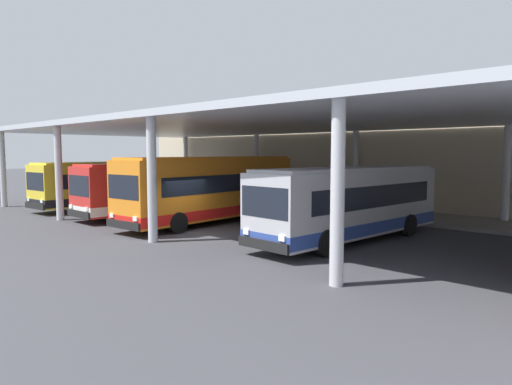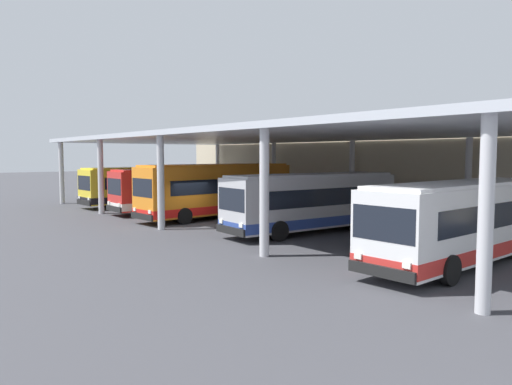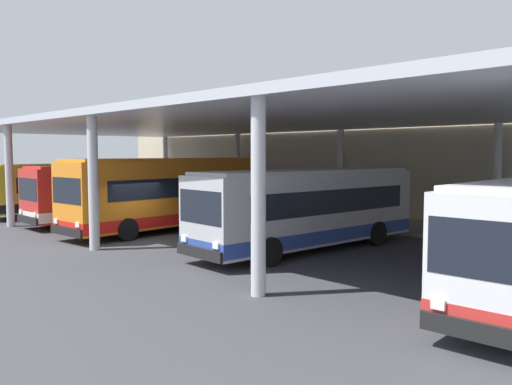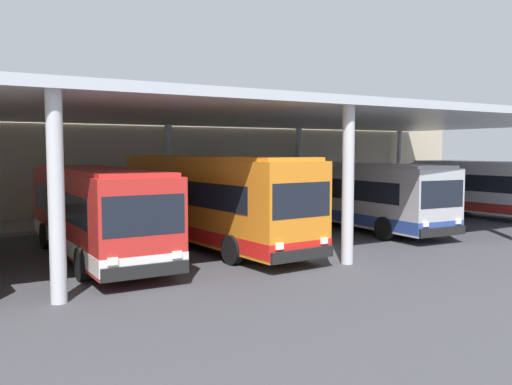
# 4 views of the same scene
# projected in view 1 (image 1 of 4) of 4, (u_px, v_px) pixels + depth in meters

# --- Properties ---
(ground_plane) EXTENTS (200.00, 200.00, 0.00)m
(ground_plane) POSITION_uv_depth(u_px,v_px,m) (199.00, 234.00, 21.25)
(ground_plane) COLOR #3D3D42
(platform_kerb) EXTENTS (42.00, 4.50, 0.18)m
(platform_kerb) POSITION_uv_depth(u_px,v_px,m) (340.00, 210.00, 29.69)
(platform_kerb) COLOR gray
(platform_kerb) RESTS_ON ground
(station_building_facade) EXTENTS (48.00, 1.60, 7.25)m
(station_building_facade) POSITION_uv_depth(u_px,v_px,m) (367.00, 155.00, 31.72)
(station_building_facade) COLOR #C1B293
(station_building_facade) RESTS_ON ground
(canopy_shelter) EXTENTS (40.00, 17.00, 5.55)m
(canopy_shelter) POSITION_uv_depth(u_px,v_px,m) (277.00, 125.00, 24.75)
(canopy_shelter) COLOR silver
(canopy_shelter) RESTS_ON ground
(bus_nearest_bay) EXTENTS (3.16, 10.66, 3.17)m
(bus_nearest_bay) POSITION_uv_depth(u_px,v_px,m) (111.00, 184.00, 31.78)
(bus_nearest_bay) COLOR yellow
(bus_nearest_bay) RESTS_ON ground
(bus_second_bay) EXTENTS (2.73, 10.53, 3.17)m
(bus_second_bay) POSITION_uv_depth(u_px,v_px,m) (161.00, 188.00, 27.90)
(bus_second_bay) COLOR red
(bus_second_bay) RESTS_ON ground
(bus_middle_bay) EXTENTS (3.34, 11.48, 3.57)m
(bus_middle_bay) POSITION_uv_depth(u_px,v_px,m) (212.00, 189.00, 24.83)
(bus_middle_bay) COLOR orange
(bus_middle_bay) RESTS_ON ground
(bus_far_bay) EXTENTS (3.07, 10.64, 3.17)m
(bus_far_bay) POSITION_uv_depth(u_px,v_px,m) (350.00, 203.00, 19.63)
(bus_far_bay) COLOR #B7B7BC
(bus_far_bay) RESTS_ON ground
(bench_waiting) EXTENTS (1.80, 0.45, 0.92)m
(bench_waiting) POSITION_uv_depth(u_px,v_px,m) (228.00, 191.00, 37.18)
(bench_waiting) COLOR brown
(bench_waiting) RESTS_ON platform_kerb
(trash_bin) EXTENTS (0.52, 0.52, 0.98)m
(trash_bin) POSITION_uv_depth(u_px,v_px,m) (207.00, 189.00, 39.00)
(trash_bin) COLOR maroon
(trash_bin) RESTS_ON platform_kerb
(banner_sign) EXTENTS (0.70, 0.12, 3.20)m
(banner_sign) POSITION_uv_depth(u_px,v_px,m) (200.00, 175.00, 38.06)
(banner_sign) COLOR #B2B2B7
(banner_sign) RESTS_ON platform_kerb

